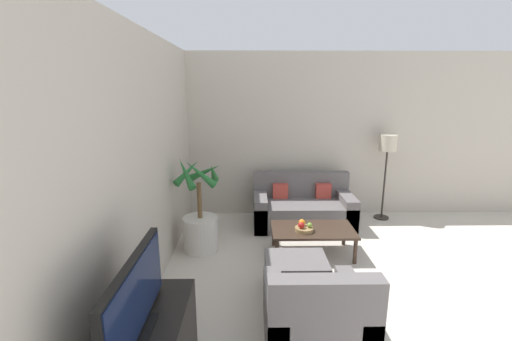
{
  "coord_description": "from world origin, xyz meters",
  "views": [
    {
      "loc": [
        -2.03,
        0.2,
        2.13
      ],
      "look_at": [
        -1.96,
        4.87,
        1.0
      ],
      "focal_mm": 24.0,
      "sensor_mm": 36.0,
      "label": 1
    }
  ],
  "objects_px": {
    "fruit_bowl": "(304,229)",
    "floor_lamp": "(387,150)",
    "sofa_loveseat": "(303,209)",
    "orange_fruit": "(302,222)",
    "potted_palm": "(200,222)",
    "apple_red": "(301,225)",
    "ottoman": "(296,275)",
    "coffee_table": "(313,232)",
    "apple_green": "(310,225)",
    "armchair": "(316,319)",
    "television": "(135,298)"
  },
  "relations": [
    {
      "from": "television",
      "to": "coffee_table",
      "type": "distance_m",
      "value": 2.75
    },
    {
      "from": "coffee_table",
      "to": "fruit_bowl",
      "type": "bearing_deg",
      "value": -149.67
    },
    {
      "from": "apple_red",
      "to": "fruit_bowl",
      "type": "bearing_deg",
      "value": 26.14
    },
    {
      "from": "potted_palm",
      "to": "floor_lamp",
      "type": "bearing_deg",
      "value": 21.11
    },
    {
      "from": "apple_green",
      "to": "orange_fruit",
      "type": "distance_m",
      "value": 0.11
    },
    {
      "from": "apple_red",
      "to": "sofa_loveseat",
      "type": "bearing_deg",
      "value": 80.46
    },
    {
      "from": "coffee_table",
      "to": "apple_red",
      "type": "bearing_deg",
      "value": -150.67
    },
    {
      "from": "floor_lamp",
      "to": "armchair",
      "type": "xyz_separation_m",
      "value": [
        -1.65,
        -2.9,
        -0.91
      ]
    },
    {
      "from": "sofa_loveseat",
      "to": "apple_red",
      "type": "xyz_separation_m",
      "value": [
        -0.18,
        -1.09,
        0.18
      ]
    },
    {
      "from": "potted_palm",
      "to": "apple_green",
      "type": "distance_m",
      "value": 1.44
    },
    {
      "from": "potted_palm",
      "to": "sofa_loveseat",
      "type": "height_order",
      "value": "potted_palm"
    },
    {
      "from": "orange_fruit",
      "to": "ottoman",
      "type": "xyz_separation_m",
      "value": [
        -0.18,
        -0.84,
        -0.25
      ]
    },
    {
      "from": "sofa_loveseat",
      "to": "apple_green",
      "type": "relative_size",
      "value": 24.02
    },
    {
      "from": "coffee_table",
      "to": "ottoman",
      "type": "bearing_deg",
      "value": -110.98
    },
    {
      "from": "apple_green",
      "to": "orange_fruit",
      "type": "relative_size",
      "value": 0.77
    },
    {
      "from": "orange_fruit",
      "to": "ottoman",
      "type": "bearing_deg",
      "value": -102.05
    },
    {
      "from": "potted_palm",
      "to": "coffee_table",
      "type": "height_order",
      "value": "potted_palm"
    },
    {
      "from": "coffee_table",
      "to": "fruit_bowl",
      "type": "xyz_separation_m",
      "value": [
        -0.13,
        -0.07,
        0.06
      ]
    },
    {
      "from": "coffee_table",
      "to": "apple_red",
      "type": "xyz_separation_m",
      "value": [
        -0.17,
        -0.09,
        0.13
      ]
    },
    {
      "from": "coffee_table",
      "to": "fruit_bowl",
      "type": "distance_m",
      "value": 0.16
    },
    {
      "from": "floor_lamp",
      "to": "apple_green",
      "type": "bearing_deg",
      "value": -137.44
    },
    {
      "from": "television",
      "to": "apple_green",
      "type": "height_order",
      "value": "television"
    },
    {
      "from": "television",
      "to": "sofa_loveseat",
      "type": "relative_size",
      "value": 0.65
    },
    {
      "from": "coffee_table",
      "to": "ottoman",
      "type": "distance_m",
      "value": 0.92
    },
    {
      "from": "sofa_loveseat",
      "to": "orange_fruit",
      "type": "distance_m",
      "value": 1.03
    },
    {
      "from": "apple_green",
      "to": "armchair",
      "type": "xyz_separation_m",
      "value": [
        -0.21,
        -1.57,
        -0.18
      ]
    },
    {
      "from": "potted_palm",
      "to": "ottoman",
      "type": "height_order",
      "value": "potted_palm"
    },
    {
      "from": "television",
      "to": "fruit_bowl",
      "type": "distance_m",
      "value": 2.61
    },
    {
      "from": "sofa_loveseat",
      "to": "ottoman",
      "type": "relative_size",
      "value": 2.38
    },
    {
      "from": "coffee_table",
      "to": "apple_red",
      "type": "distance_m",
      "value": 0.23
    },
    {
      "from": "floor_lamp",
      "to": "coffee_table",
      "type": "bearing_deg",
      "value": -137.91
    },
    {
      "from": "apple_green",
      "to": "armchair",
      "type": "relative_size",
      "value": 0.07
    },
    {
      "from": "sofa_loveseat",
      "to": "floor_lamp",
      "type": "height_order",
      "value": "floor_lamp"
    },
    {
      "from": "sofa_loveseat",
      "to": "coffee_table",
      "type": "height_order",
      "value": "sofa_loveseat"
    },
    {
      "from": "orange_fruit",
      "to": "television",
      "type": "bearing_deg",
      "value": -121.86
    },
    {
      "from": "television",
      "to": "fruit_bowl",
      "type": "xyz_separation_m",
      "value": [
        1.4,
        2.15,
        -0.48
      ]
    },
    {
      "from": "potted_palm",
      "to": "apple_red",
      "type": "xyz_separation_m",
      "value": [
        1.31,
        -0.24,
        0.05
      ]
    },
    {
      "from": "apple_red",
      "to": "orange_fruit",
      "type": "relative_size",
      "value": 0.97
    },
    {
      "from": "potted_palm",
      "to": "floor_lamp",
      "type": "distance_m",
      "value": 3.16
    },
    {
      "from": "television",
      "to": "orange_fruit",
      "type": "xyz_separation_m",
      "value": [
        1.38,
        2.22,
        -0.41
      ]
    },
    {
      "from": "floor_lamp",
      "to": "ottoman",
      "type": "xyz_separation_m",
      "value": [
        -1.71,
        -2.1,
        -0.97
      ]
    },
    {
      "from": "fruit_bowl",
      "to": "floor_lamp",
      "type": "bearing_deg",
      "value": 41.25
    },
    {
      "from": "television",
      "to": "apple_red",
      "type": "xyz_separation_m",
      "value": [
        1.36,
        2.13,
        -0.41
      ]
    },
    {
      "from": "sofa_loveseat",
      "to": "apple_green",
      "type": "xyz_separation_m",
      "value": [
        -0.07,
        -1.07,
        0.17
      ]
    },
    {
      "from": "apple_green",
      "to": "ottoman",
      "type": "height_order",
      "value": "apple_green"
    },
    {
      "from": "apple_green",
      "to": "floor_lamp",
      "type": "bearing_deg",
      "value": 42.56
    },
    {
      "from": "fruit_bowl",
      "to": "orange_fruit",
      "type": "distance_m",
      "value": 0.1
    },
    {
      "from": "potted_palm",
      "to": "fruit_bowl",
      "type": "distance_m",
      "value": 1.37
    },
    {
      "from": "fruit_bowl",
      "to": "orange_fruit",
      "type": "relative_size",
      "value": 2.83
    },
    {
      "from": "floor_lamp",
      "to": "coffee_table",
      "type": "relative_size",
      "value": 1.32
    }
  ]
}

